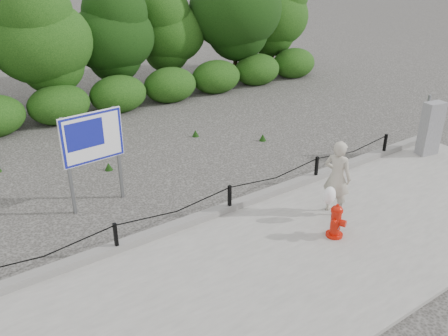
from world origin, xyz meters
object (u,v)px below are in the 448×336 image
fire_hydrant (336,221)px  utility_cabinet (431,128)px  advertising_sign (92,142)px  pedestrian (337,179)px

fire_hydrant → utility_cabinet: 5.13m
fire_hydrant → utility_cabinet: size_ratio=0.44×
fire_hydrant → advertising_sign: (-3.15, 3.82, 1.08)m
fire_hydrant → pedestrian: pedestrian is taller
fire_hydrant → utility_cabinet: bearing=-9.6°
advertising_sign → fire_hydrant: bearing=-54.2°
pedestrian → utility_cabinet: 4.35m
pedestrian → utility_cabinet: bearing=-99.7°
pedestrian → advertising_sign: size_ratio=0.75×
utility_cabinet → advertising_sign: 8.50m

